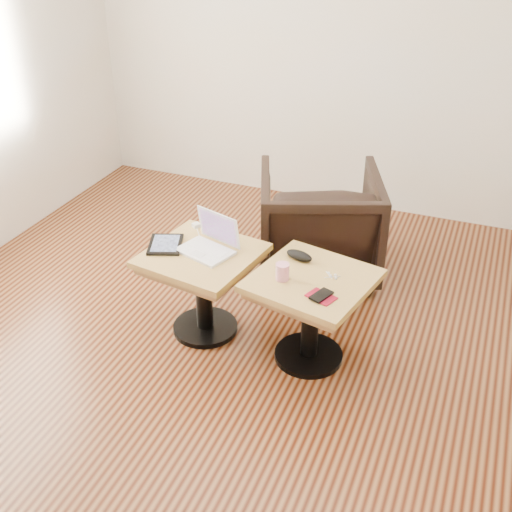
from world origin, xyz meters
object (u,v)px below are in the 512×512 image
at_px(laptop, 210,243).
at_px(striped_cup, 282,272).
at_px(side_table_left, 203,273).
at_px(armchair, 319,223).
at_px(side_table_right, 311,299).

height_order(laptop, striped_cup, laptop).
distance_m(side_table_left, striped_cup, 0.55).
distance_m(striped_cup, armchair, 1.01).
bearing_deg(side_table_right, laptop, -173.48).
bearing_deg(armchair, striped_cup, 74.45).
distance_m(laptop, striped_cup, 0.50).
bearing_deg(laptop, armchair, 83.58).
bearing_deg(striped_cup, armchair, 95.32).
xyz_separation_m(side_table_right, laptop, (-0.62, 0.06, 0.18)).
bearing_deg(laptop, side_table_left, -105.39).
bearing_deg(striped_cup, side_table_left, 169.98).
xyz_separation_m(side_table_left, striped_cup, (0.51, -0.09, 0.18)).
relative_size(side_table_left, striped_cup, 7.35).
relative_size(side_table_left, armchair, 0.85).
height_order(striped_cup, armchair, armchair).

